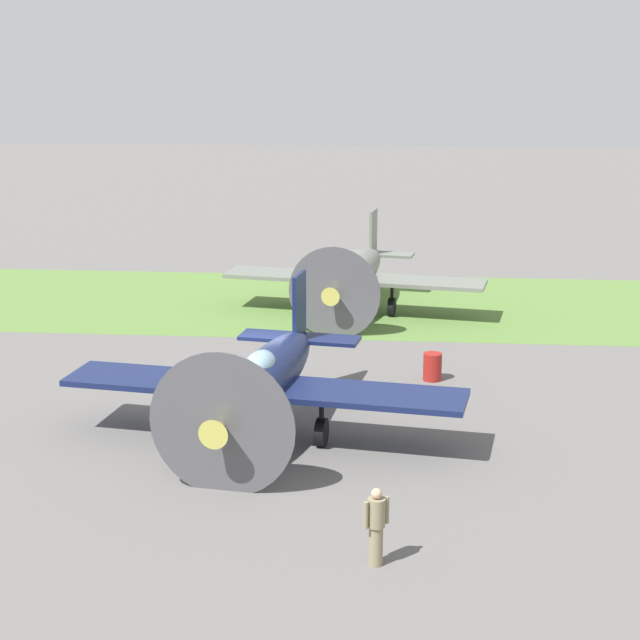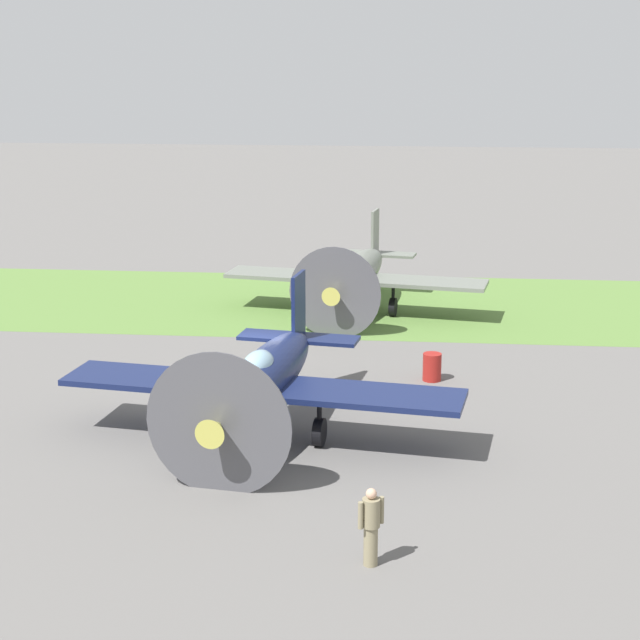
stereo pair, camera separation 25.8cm
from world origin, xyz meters
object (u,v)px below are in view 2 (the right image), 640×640
at_px(ground_crew_chief, 371,525).
at_px(airplane_lead, 264,378).
at_px(fuel_drum, 432,367).
at_px(airplane_wingman, 356,273).

bearing_deg(ground_crew_chief, airplane_lead, -101.89).
relative_size(ground_crew_chief, fuel_drum, 1.92).
bearing_deg(ground_crew_chief, airplane_wingman, -122.02).
height_order(airplane_wingman, ground_crew_chief, airplane_wingman).
bearing_deg(airplane_lead, fuel_drum, -122.53).
bearing_deg(ground_crew_chief, fuel_drum, -132.49).
height_order(ground_crew_chief, fuel_drum, ground_crew_chief).
relative_size(airplane_wingman, ground_crew_chief, 6.15).
distance_m(airplane_lead, ground_crew_chief, 8.03).
xyz_separation_m(airplane_lead, airplane_wingman, (-1.72, -14.17, -0.09)).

